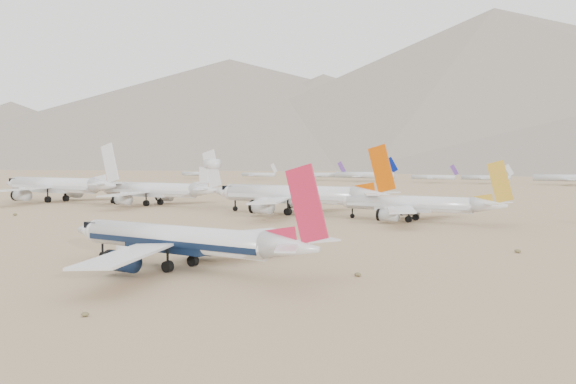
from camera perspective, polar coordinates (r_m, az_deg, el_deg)
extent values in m
plane|color=#937855|center=(81.59, -9.33, -6.86)|extent=(7000.00, 7000.00, 0.00)
cylinder|color=silver|center=(75.53, -11.56, -4.63)|extent=(29.24, 3.46, 3.46)
cube|color=#0E1A33|center=(75.59, -11.55, -4.95)|extent=(28.66, 3.51, 0.78)
sphere|color=silver|center=(86.08, -18.73, -3.79)|extent=(3.46, 3.46, 3.46)
cube|color=black|center=(86.37, -18.96, -3.14)|extent=(2.42, 2.25, 0.86)
cone|color=silver|center=(64.67, 0.32, -5.61)|extent=(7.31, 3.46, 3.46)
cube|color=silver|center=(66.87, -16.14, -6.19)|extent=(11.29, 17.80, 0.54)
cube|color=silver|center=(61.04, -0.16, -5.72)|extent=(4.64, 6.07, 0.21)
cylinder|color=#0E1A33|center=(72.00, -16.42, -6.80)|extent=(4.06, 2.49, 2.49)
cube|color=silver|center=(81.99, -5.49, -4.41)|extent=(11.29, 17.80, 0.54)
cube|color=silver|center=(66.80, 2.86, -4.96)|extent=(4.64, 6.07, 0.21)
cylinder|color=#0E1A33|center=(82.22, -8.95, -5.50)|extent=(4.06, 2.49, 2.49)
cube|color=red|center=(63.09, 1.91, -1.22)|extent=(5.54, 0.28, 9.13)
cylinder|color=black|center=(85.89, -18.31, -6.13)|extent=(1.04, 0.43, 1.04)
cylinder|color=black|center=(73.47, -12.12, -7.41)|extent=(1.45, 0.86, 1.45)
cylinder|color=black|center=(76.99, -9.63, -6.91)|extent=(1.45, 0.86, 1.45)
cylinder|color=silver|center=(136.27, 12.02, -1.13)|extent=(30.41, 3.70, 3.70)
cube|color=silver|center=(136.30, 12.02, -1.33)|extent=(29.81, 3.75, 0.83)
sphere|color=silver|center=(142.00, 6.22, -0.92)|extent=(3.70, 3.70, 3.70)
cube|color=black|center=(142.17, 6.02, -0.51)|extent=(2.59, 2.40, 0.92)
cone|color=silver|center=(131.27, 19.79, -1.28)|extent=(7.60, 3.70, 3.70)
cube|color=silver|center=(125.46, 11.41, -1.78)|extent=(11.75, 18.51, 0.57)
cube|color=silver|center=(127.51, 20.13, -1.20)|extent=(4.83, 6.31, 0.22)
cylinder|color=silver|center=(129.99, 10.21, -2.34)|extent=(4.22, 2.66, 2.66)
cube|color=silver|center=(145.75, 14.29, -1.15)|extent=(11.75, 18.51, 0.57)
cube|color=silver|center=(134.39, 20.71, -1.00)|extent=(4.83, 6.31, 0.22)
cylinder|color=silver|center=(144.09, 12.37, -1.84)|extent=(4.22, 2.66, 2.66)
cube|color=gold|center=(130.59, 20.74, 1.00)|extent=(5.76, 0.30, 9.50)
cylinder|color=black|center=(141.91, 6.55, -2.42)|extent=(1.11, 0.46, 1.11)
cylinder|color=black|center=(133.71, 12.15, -2.71)|extent=(1.55, 0.92, 1.55)
cylinder|color=black|center=(138.59, 12.86, -2.52)|extent=(1.55, 0.92, 1.55)
cylinder|color=silver|center=(151.43, 0.11, -0.21)|extent=(38.62, 4.72, 4.72)
cube|color=silver|center=(151.46, 0.11, -0.44)|extent=(37.85, 4.79, 1.06)
sphere|color=silver|center=(162.26, -5.73, -0.01)|extent=(4.72, 4.72, 4.72)
cube|color=black|center=(162.62, -5.93, 0.45)|extent=(3.30, 3.07, 1.18)
cone|color=silver|center=(140.56, 8.47, -0.35)|extent=(9.65, 4.72, 4.72)
cube|color=silver|center=(138.38, -1.75, -0.86)|extent=(14.92, 23.50, 0.73)
cube|color=silver|center=(135.69, 8.47, -0.22)|extent=(6.13, 8.02, 0.28)
cylinder|color=silver|center=(144.73, -2.58, -1.54)|extent=(5.36, 3.40, 3.40)
cube|color=silver|center=(161.85, 3.52, -0.31)|extent=(14.92, 23.50, 0.73)
cube|color=silver|center=(143.95, 9.85, -0.05)|extent=(6.13, 8.02, 0.28)
cylinder|color=silver|center=(160.92, 1.23, -1.08)|extent=(5.36, 3.40, 3.40)
cube|color=#CD4C00|center=(139.31, 9.51, 2.37)|extent=(7.32, 0.38, 12.06)
cylinder|color=black|center=(161.87, -5.39, -1.69)|extent=(1.42, 0.59, 1.42)
cylinder|color=black|center=(148.10, -0.02, -2.01)|extent=(1.98, 1.18, 1.98)
cylinder|color=black|center=(153.76, 1.27, -1.82)|extent=(1.98, 1.18, 1.98)
cylinder|color=silver|center=(188.18, -13.87, 0.25)|extent=(37.70, 4.51, 4.51)
cube|color=silver|center=(188.21, -13.87, 0.08)|extent=(36.95, 4.58, 1.02)
sphere|color=silver|center=(201.98, -17.65, 0.38)|extent=(4.51, 4.51, 4.51)
cube|color=black|center=(202.44, -17.78, 0.74)|extent=(3.16, 2.93, 1.13)
cone|color=silver|center=(172.43, -8.41, 0.18)|extent=(9.43, 4.51, 4.51)
cube|color=silver|center=(176.98, -16.25, -0.20)|extent=(14.56, 22.95, 0.70)
cube|color=silver|center=(167.90, -8.87, 0.29)|extent=(5.98, 7.83, 0.27)
cylinder|color=silver|center=(183.45, -16.38, -0.73)|extent=(5.24, 3.25, 3.25)
cube|color=silver|center=(195.82, -10.52, 0.16)|extent=(14.56, 22.95, 0.70)
cube|color=silver|center=(174.62, -7.04, 0.41)|extent=(5.98, 7.83, 0.27)
cylinder|color=silver|center=(196.42, -12.37, -0.44)|extent=(5.24, 3.25, 3.25)
cube|color=silver|center=(170.58, -7.75, 2.34)|extent=(7.15, 0.36, 11.77)
cylinder|color=silver|center=(170.40, -7.68, 2.83)|extent=(4.71, 2.93, 2.93)
cylinder|color=black|center=(201.38, -17.42, -0.91)|extent=(1.35, 0.56, 1.35)
cylinder|color=black|center=(185.09, -14.21, -1.11)|extent=(1.90, 1.13, 1.90)
cylinder|color=black|center=(189.56, -12.84, -1.00)|extent=(1.90, 1.13, 1.90)
cylinder|color=silver|center=(215.98, -22.72, 0.67)|extent=(42.57, 5.23, 5.23)
cube|color=silver|center=(216.00, -22.72, 0.50)|extent=(41.72, 5.31, 1.18)
sphere|color=silver|center=(233.53, -25.79, 0.76)|extent=(5.23, 5.23, 5.23)
cube|color=black|center=(234.15, -25.91, 1.12)|extent=(3.66, 3.40, 1.31)
cone|color=silver|center=(195.29, -18.18, 0.65)|extent=(10.64, 5.23, 5.23)
cube|color=silver|center=(204.79, -25.58, 0.24)|extent=(16.44, 25.91, 0.81)
cube|color=silver|center=(190.51, -18.91, 0.78)|extent=(6.76, 8.84, 0.31)
cylinder|color=silver|center=(212.07, -25.39, -0.31)|extent=(5.91, 3.77, 3.77)
cube|color=silver|center=(222.62, -19.09, 0.56)|extent=(16.44, 25.91, 0.81)
cube|color=silver|center=(196.95, -16.71, 0.88)|extent=(6.76, 8.84, 0.31)
cylinder|color=silver|center=(224.34, -20.88, -0.05)|extent=(5.91, 3.77, 3.77)
cube|color=silver|center=(192.91, -17.65, 2.82)|extent=(8.07, 0.42, 13.30)
cylinder|color=black|center=(232.67, -25.59, -0.53)|extent=(1.57, 0.65, 1.57)
cylinder|color=black|center=(212.64, -23.21, -0.70)|extent=(2.20, 1.31, 2.20)
cylinder|color=black|center=(216.96, -21.64, -0.60)|extent=(2.20, 1.31, 2.20)
cylinder|color=silver|center=(497.80, -9.06, 1.84)|extent=(36.62, 3.62, 3.62)
cube|color=#623794|center=(486.73, -7.52, 2.55)|extent=(7.29, 0.36, 9.19)
cube|color=silver|center=(490.63, -9.78, 1.76)|extent=(9.65, 16.86, 0.36)
cube|color=silver|center=(505.07, -8.37, 1.80)|extent=(9.65, 16.86, 0.36)
cylinder|color=silver|center=(466.06, -3.03, 1.78)|extent=(32.49, 3.21, 3.21)
cube|color=silver|center=(457.53, -1.45, 2.44)|extent=(6.47, 0.32, 8.15)
cube|color=silver|center=(459.16, -3.62, 1.70)|extent=(8.56, 14.95, 0.32)
cube|color=silver|center=(473.04, -2.45, 1.74)|extent=(8.56, 14.95, 0.32)
cylinder|color=silver|center=(441.77, 3.43, 1.74)|extent=(37.03, 3.66, 3.66)
cube|color=#623794|center=(433.80, 5.47, 2.52)|extent=(7.37, 0.37, 9.29)
cube|color=silver|center=(433.33, 2.84, 1.64)|extent=(9.76, 17.05, 0.37)
cube|color=silver|center=(450.27, 4.01, 1.69)|extent=(9.76, 17.05, 0.37)
cylinder|color=silver|center=(421.18, 7.74, 1.72)|extent=(46.48, 4.59, 4.59)
cube|color=#021174|center=(412.82, 10.53, 2.75)|extent=(9.26, 0.46, 11.66)
cube|color=silver|center=(410.20, 7.06, 1.59)|extent=(12.24, 21.39, 0.46)
cube|color=silver|center=(432.24, 8.37, 1.65)|extent=(12.24, 21.39, 0.46)
cylinder|color=silver|center=(399.81, 14.53, 1.47)|extent=(30.55, 3.02, 3.02)
cube|color=#623794|center=(395.81, 16.54, 2.17)|extent=(6.08, 0.30, 7.66)
cube|color=silver|center=(392.26, 14.20, 1.38)|extent=(8.05, 14.06, 0.30)
cube|color=silver|center=(407.40, 14.86, 1.43)|extent=(8.05, 14.06, 0.30)
cylinder|color=silver|center=(395.55, 19.43, 1.38)|extent=(31.31, 3.09, 3.09)
cube|color=silver|center=(392.69, 21.55, 2.10)|extent=(6.24, 0.31, 7.85)
cube|color=silver|center=(387.64, 19.18, 1.29)|extent=(8.25, 14.41, 0.31)
cube|color=silver|center=(403.50, 19.66, 1.34)|extent=(8.25, 14.41, 0.31)
cylinder|color=silver|center=(387.03, 26.75, 1.28)|extent=(42.34, 4.18, 4.18)
cube|color=silver|center=(376.12, 26.61, 1.15)|extent=(11.16, 19.49, 0.42)
cube|color=silver|center=(397.97, 26.87, 1.23)|extent=(11.16, 19.49, 0.42)
cone|color=slate|center=(3148.97, -26.27, 5.35)|extent=(2048.00, 2048.00, 320.00)
cone|color=slate|center=(2514.92, -19.77, 5.47)|extent=(1456.00, 1456.00, 260.00)
cone|color=slate|center=(2244.83, -5.94, 8.00)|extent=(3024.00, 3024.00, 420.00)
cone|color=slate|center=(1836.46, 3.59, 7.24)|extent=(1800.00, 1800.00, 300.00)
cone|color=slate|center=(1799.69, 20.08, 9.88)|extent=(2444.00, 2444.00, 470.00)
cone|color=slate|center=(1939.06, -21.96, 4.14)|extent=(1080.00, 1080.00, 120.00)
cone|color=slate|center=(1383.86, -1.65, 4.39)|extent=(855.00, 855.00, 95.00)
ellipsoid|color=brown|center=(164.00, -25.98, -2.05)|extent=(1.12, 1.12, 0.62)
ellipsoid|color=brown|center=(112.79, -16.32, -4.06)|extent=(0.98, 0.98, 0.54)
ellipsoid|color=brown|center=(55.08, -19.92, -11.59)|extent=(0.70, 0.70, 0.39)
ellipsoid|color=brown|center=(69.88, 7.10, -8.30)|extent=(0.84, 0.84, 0.46)
ellipsoid|color=brown|center=(93.94, 22.30, -5.56)|extent=(0.98, 0.98, 0.54)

